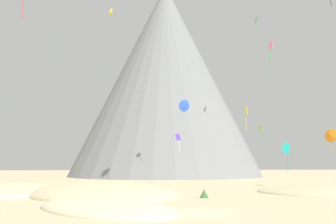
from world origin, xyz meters
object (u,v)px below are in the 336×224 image
at_px(bush_mid_center, 105,207).
at_px(kite_indigo_low, 178,138).
at_px(bush_near_right, 287,192).
at_px(kite_teal_low, 286,148).
at_px(kite_orange_low, 331,136).
at_px(kite_rainbow_mid, 271,48).
at_px(kite_lime_low, 260,128).
at_px(kite_green_high, 256,20).
at_px(kite_gold_high, 112,12).
at_px(kite_yellow_low, 246,113).
at_px(kite_blue_low, 184,106).
at_px(rock_massif, 168,87).
at_px(bush_far_right, 84,197).
at_px(bush_scatter_east, 204,194).

relative_size(bush_mid_center, kite_indigo_low, 0.54).
height_order(bush_near_right, kite_teal_low, kite_teal_low).
distance_m(kite_orange_low, kite_rainbow_mid, 17.48).
distance_m(bush_mid_center, kite_orange_low, 46.15).
bearing_deg(kite_lime_low, bush_near_right, 11.42).
bearing_deg(kite_rainbow_mid, kite_teal_low, -27.12).
height_order(bush_near_right, kite_lime_low, kite_lime_low).
bearing_deg(kite_teal_low, kite_green_high, -125.38).
bearing_deg(kite_orange_low, kite_gold_high, -163.18).
height_order(bush_near_right, bush_mid_center, bush_near_right).
bearing_deg(kite_yellow_low, kite_blue_low, 6.75).
relative_size(bush_mid_center, kite_green_high, 0.49).
distance_m(kite_green_high, kite_rainbow_mid, 34.11).
xyz_separation_m(kite_indigo_low, kite_gold_high, (-12.89, 14.76, 29.39)).
relative_size(rock_massif, kite_gold_high, 48.16).
height_order(bush_mid_center, kite_blue_low, kite_blue_low).
relative_size(bush_far_right, kite_teal_low, 0.51).
height_order(kite_orange_low, kite_gold_high, kite_gold_high).
height_order(kite_rainbow_mid, kite_indigo_low, kite_rainbow_mid).
bearing_deg(kite_yellow_low, kite_lime_low, -163.95).
relative_size(bush_scatter_east, kite_rainbow_mid, 0.25).
bearing_deg(bush_scatter_east, kite_blue_low, 90.37).
distance_m(bush_near_right, bush_scatter_east, 12.75).
distance_m(bush_mid_center, kite_rainbow_mid, 41.77).
xyz_separation_m(bush_scatter_east, kite_gold_high, (-11.24, 44.45, 37.41)).
height_order(rock_massif, kite_green_high, rock_massif).
distance_m(bush_near_right, kite_indigo_low, 28.17).
distance_m(kite_orange_low, kite_yellow_low, 16.48).
bearing_deg(kite_green_high, bush_far_right, -28.76).
distance_m(bush_near_right, kite_orange_low, 19.50).
relative_size(bush_scatter_east, kite_green_high, 0.29).
bearing_deg(kite_orange_low, bush_scatter_east, -91.65).
distance_m(bush_scatter_east, kite_blue_low, 17.20).
bearing_deg(bush_scatter_east, kite_orange_low, 34.07).
relative_size(kite_green_high, kite_lime_low, 2.35).
distance_m(bush_mid_center, kite_gold_high, 67.24).
xyz_separation_m(bush_scatter_east, kite_teal_low, (18.78, 20.85, 5.92)).
bearing_deg(kite_indigo_low, kite_blue_low, 93.79).
distance_m(bush_mid_center, rock_massif, 93.63).
bearing_deg(kite_teal_low, kite_orange_low, 119.73).
bearing_deg(kite_green_high, kite_lime_low, -6.69).
bearing_deg(kite_gold_high, kite_rainbow_mid, -117.88).
relative_size(kite_green_high, kite_orange_low, 0.88).
bearing_deg(bush_near_right, kite_indigo_low, 112.20).
relative_size(kite_indigo_low, kite_teal_low, 0.66).
relative_size(bush_near_right, bush_far_right, 0.91).
bearing_deg(kite_indigo_low, kite_gold_high, -39.32).
bearing_deg(bush_far_right, kite_green_high, 51.54).
bearing_deg(kite_green_high, rock_massif, -143.83).
height_order(bush_mid_center, kite_orange_low, kite_orange_low).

